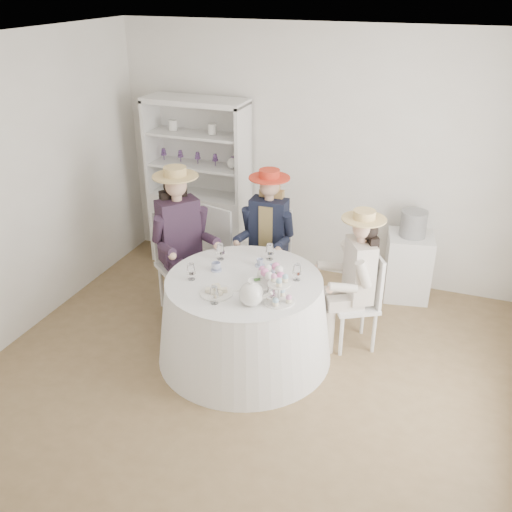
% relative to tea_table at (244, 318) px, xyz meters
% --- Properties ---
extents(ground, '(4.50, 4.50, 0.00)m').
position_rel_tea_table_xyz_m(ground, '(0.13, -0.16, -0.39)').
color(ground, brown).
rests_on(ground, ground).
extents(ceiling, '(4.50, 4.50, 0.00)m').
position_rel_tea_table_xyz_m(ceiling, '(0.13, -0.16, 2.31)').
color(ceiling, white).
rests_on(ceiling, wall_back).
extents(wall_back, '(4.50, 0.00, 4.50)m').
position_rel_tea_table_xyz_m(wall_back, '(0.13, 1.84, 0.96)').
color(wall_back, silver).
rests_on(wall_back, ground).
extents(wall_front, '(4.50, 0.00, 4.50)m').
position_rel_tea_table_xyz_m(wall_front, '(0.13, -2.16, 0.96)').
color(wall_front, silver).
rests_on(wall_front, ground).
extents(wall_left, '(0.00, 4.50, 4.50)m').
position_rel_tea_table_xyz_m(wall_left, '(-2.12, -0.16, 0.96)').
color(wall_left, silver).
rests_on(wall_left, ground).
extents(tea_table, '(1.55, 1.55, 0.78)m').
position_rel_tea_table_xyz_m(tea_table, '(0.00, 0.00, 0.00)').
color(tea_table, white).
rests_on(tea_table, ground).
extents(hutch, '(1.31, 0.86, 1.93)m').
position_rel_tea_table_xyz_m(hutch, '(-1.18, 1.61, 0.30)').
color(hutch, silver).
rests_on(hutch, ground).
extents(side_table, '(0.53, 0.53, 0.70)m').
position_rel_tea_table_xyz_m(side_table, '(1.22, 1.59, -0.03)').
color(side_table, silver).
rests_on(side_table, ground).
extents(hatbox, '(0.29, 0.29, 0.27)m').
position_rel_tea_table_xyz_m(hatbox, '(1.22, 1.59, 0.45)').
color(hatbox, black).
rests_on(hatbox, side_table).
extents(guest_left, '(0.65, 0.63, 1.52)m').
position_rel_tea_table_xyz_m(guest_left, '(-0.86, 0.50, 0.47)').
color(guest_left, silver).
rests_on(guest_left, ground).
extents(guest_mid, '(0.51, 0.54, 1.43)m').
position_rel_tea_table_xyz_m(guest_mid, '(-0.13, 1.00, 0.42)').
color(guest_mid, silver).
rests_on(guest_mid, ground).
extents(guest_right, '(0.57, 0.52, 1.34)m').
position_rel_tea_table_xyz_m(guest_right, '(0.87, 0.50, 0.37)').
color(guest_right, silver).
rests_on(guest_right, ground).
extents(spare_chair, '(0.49, 0.49, 0.97)m').
position_rel_tea_table_xyz_m(spare_chair, '(-0.66, 1.08, 0.14)').
color(spare_chair, silver).
rests_on(spare_chair, ground).
extents(teacup_a, '(0.11, 0.11, 0.07)m').
position_rel_tea_table_xyz_m(teacup_a, '(-0.29, 0.07, 0.42)').
color(teacup_a, white).
rests_on(teacup_a, tea_table).
extents(teacup_b, '(0.08, 0.08, 0.06)m').
position_rel_tea_table_xyz_m(teacup_b, '(0.04, 0.28, 0.42)').
color(teacup_b, white).
rests_on(teacup_b, tea_table).
extents(teacup_c, '(0.10, 0.10, 0.07)m').
position_rel_tea_table_xyz_m(teacup_c, '(0.19, 0.19, 0.42)').
color(teacup_c, white).
rests_on(teacup_c, tea_table).
extents(flower_bowl, '(0.30, 0.30, 0.06)m').
position_rel_tea_table_xyz_m(flower_bowl, '(0.20, -0.11, 0.42)').
color(flower_bowl, white).
rests_on(flower_bowl, tea_table).
extents(flower_arrangement, '(0.19, 0.19, 0.07)m').
position_rel_tea_table_xyz_m(flower_arrangement, '(0.23, 0.02, 0.48)').
color(flower_arrangement, pink).
rests_on(flower_arrangement, tea_table).
extents(table_teapot, '(0.28, 0.20, 0.21)m').
position_rel_tea_table_xyz_m(table_teapot, '(0.20, -0.35, 0.48)').
color(table_teapot, white).
rests_on(table_teapot, tea_table).
extents(sandwich_plate, '(0.27, 0.27, 0.06)m').
position_rel_tea_table_xyz_m(sandwich_plate, '(-0.12, -0.30, 0.41)').
color(sandwich_plate, white).
rests_on(sandwich_plate, tea_table).
extents(cupcake_stand, '(0.25, 0.25, 0.23)m').
position_rel_tea_table_xyz_m(cupcake_stand, '(0.39, -0.24, 0.48)').
color(cupcake_stand, white).
rests_on(cupcake_stand, tea_table).
extents(stemware_set, '(0.92, 0.96, 0.15)m').
position_rel_tea_table_xyz_m(stemware_set, '(0.00, 0.00, 0.47)').
color(stemware_set, white).
rests_on(stemware_set, tea_table).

